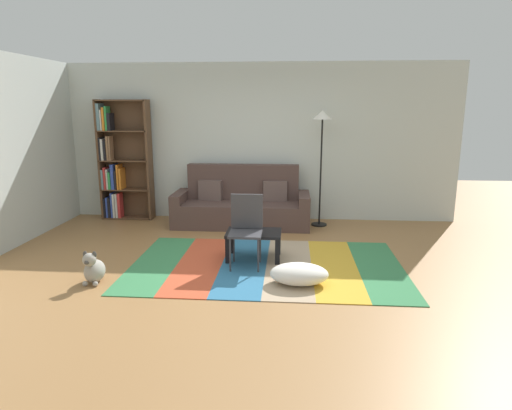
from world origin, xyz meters
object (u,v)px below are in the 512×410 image
object	(u,v)px
bookshelf	(119,164)
coffee_table	(254,237)
dog	(94,269)
standing_lamp	(322,130)
pouf	(299,274)
tv_remote	(254,229)
couch	(242,205)
folding_chair	(246,224)

from	to	relation	value
bookshelf	coffee_table	distance (m)	3.30
dog	standing_lamp	size ratio (longest dim) A/B	0.21
coffee_table	standing_lamp	xyz separation A→B (m)	(0.96, 1.76, 1.29)
pouf	tv_remote	world-z (taller)	tv_remote
tv_remote	couch	bearing A→B (deg)	109.86
couch	dog	world-z (taller)	couch
bookshelf	pouf	size ratio (longest dim) A/B	3.16
couch	folding_chair	bearing A→B (deg)	-82.15
bookshelf	dog	world-z (taller)	bookshelf
pouf	dog	world-z (taller)	dog
coffee_table	dog	size ratio (longest dim) A/B	1.79
couch	bookshelf	xyz separation A→B (m)	(-2.20, 0.29, 0.65)
bookshelf	pouf	xyz separation A→B (m)	(3.12, -2.80, -0.86)
coffee_table	pouf	xyz separation A→B (m)	(0.58, -0.81, -0.18)
bookshelf	tv_remote	world-z (taller)	bookshelf
standing_lamp	dog	bearing A→B (deg)	-135.26
coffee_table	folding_chair	size ratio (longest dim) A/B	0.79
pouf	tv_remote	bearing A→B (deg)	123.58
coffee_table	standing_lamp	bearing A→B (deg)	61.34
folding_chair	standing_lamp	bearing A→B (deg)	111.03
dog	tv_remote	distance (m)	2.03
pouf	standing_lamp	bearing A→B (deg)	81.51
couch	tv_remote	xyz separation A→B (m)	(0.34, -1.63, 0.05)
couch	folding_chair	distance (m)	1.97
dog	tv_remote	world-z (taller)	dog
coffee_table	standing_lamp	size ratio (longest dim) A/B	0.37
standing_lamp	folding_chair	xyz separation A→B (m)	(-1.04, -1.99, -1.06)
couch	tv_remote	size ratio (longest dim) A/B	15.07
dog	standing_lamp	xyz separation A→B (m)	(2.72, 2.69, 1.43)
dog	folding_chair	world-z (taller)	folding_chair
pouf	folding_chair	size ratio (longest dim) A/B	0.73
coffee_table	pouf	distance (m)	1.01
bookshelf	folding_chair	distance (m)	3.35
folding_chair	dog	bearing A→B (deg)	-108.88
couch	pouf	world-z (taller)	couch
pouf	tv_remote	xyz separation A→B (m)	(-0.59, 0.88, 0.26)
couch	standing_lamp	size ratio (longest dim) A/B	1.19
coffee_table	folding_chair	bearing A→B (deg)	-108.06
dog	coffee_table	bearing A→B (deg)	27.93
coffee_table	standing_lamp	world-z (taller)	standing_lamp
dog	folding_chair	bearing A→B (deg)	22.57
standing_lamp	tv_remote	bearing A→B (deg)	-119.86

